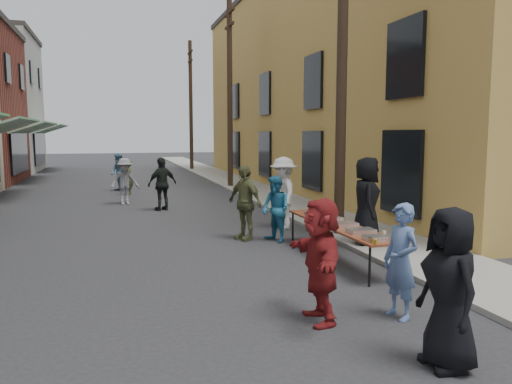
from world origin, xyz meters
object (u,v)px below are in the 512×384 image
guest_front_a (449,288)px  server (366,201)px  utility_pole_far (191,106)px  guest_front_c (276,209)px  utility_pole_mid (230,93)px  serving_table (338,226)px  utility_pole_near (342,55)px  catering_tray_sausage (379,238)px

guest_front_a → server: size_ratio=0.92×
utility_pole_far → server: size_ratio=4.54×
guest_front_a → guest_front_c: size_ratio=1.14×
utility_pole_mid → utility_pole_far: bearing=90.0°
utility_pole_mid → guest_front_c: (-1.73, -12.12, -3.70)m
serving_table → guest_front_a: (-0.92, -4.77, 0.20)m
serving_table → guest_front_c: 2.08m
utility_pole_near → catering_tray_sausage: size_ratio=18.00×
guest_front_c → utility_pole_far: bearing=156.6°
guest_front_a → utility_pole_far: bearing=179.7°
utility_pole_mid → serving_table: utility_pole_mid is taller
utility_pole_mid → utility_pole_far: size_ratio=1.00×
utility_pole_near → utility_pole_mid: size_ratio=1.00×
utility_pole_mid → server: (0.05, -13.30, -3.41)m
utility_pole_mid → guest_front_a: bearing=-95.9°
utility_pole_near → guest_front_a: 7.97m
serving_table → guest_front_c: size_ratio=2.49×
catering_tray_sausage → guest_front_c: (-0.71, 3.60, 0.01)m
utility_pole_near → serving_table: bearing=-116.3°
guest_front_c → guest_front_a: bearing=-21.1°
catering_tray_sausage → guest_front_c: size_ratio=0.31×
serving_table → catering_tray_sausage: size_ratio=8.00×
catering_tray_sausage → utility_pole_near: bearing=74.6°
utility_pole_mid → serving_table: bearing=-94.2°
utility_pole_near → guest_front_a: utility_pole_near is taller
utility_pole_far → serving_table: utility_pole_far is taller
catering_tray_sausage → guest_front_c: bearing=101.1°
catering_tray_sausage → server: (1.08, 2.42, 0.30)m
serving_table → guest_front_c: bearing=109.9°
catering_tray_sausage → utility_pole_far: bearing=87.9°
utility_pole_mid → server: utility_pole_mid is taller
utility_pole_far → catering_tray_sausage: (-1.03, -27.72, -3.71)m
guest_front_c → utility_pole_near: bearing=74.6°
guest_front_a → server: 5.89m
guest_front_a → utility_pole_mid: bearing=177.4°
catering_tray_sausage → utility_pole_mid: bearing=86.3°
serving_table → catering_tray_sausage: (-0.00, -1.65, 0.08)m
guest_front_c → server: 2.16m
serving_table → guest_front_a: 4.86m
utility_pole_mid → serving_table: size_ratio=2.25×
serving_table → server: size_ratio=2.02×
catering_tray_sausage → guest_front_a: 3.25m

